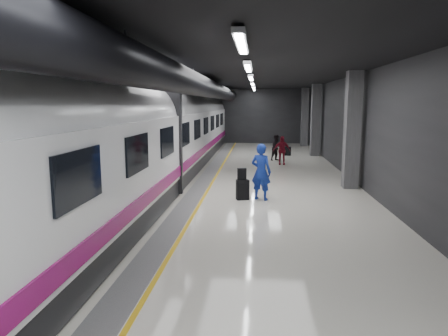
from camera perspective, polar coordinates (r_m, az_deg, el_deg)
name	(u,v)px	position (r m, az deg, el deg)	size (l,w,h in m)	color
ground	(231,197)	(14.17, 0.97, -4.16)	(40.00, 40.00, 0.00)	silver
platform_hall	(225,96)	(14.77, 0.14, 10.21)	(10.02, 40.02, 4.51)	black
train	(139,138)	(14.43, -12.01, 4.20)	(3.05, 38.00, 4.05)	black
traveler_main	(261,172)	(13.67, 5.31, -0.55)	(0.71, 0.46, 1.94)	#1728B1
suitcase_main	(243,190)	(13.75, 2.66, -3.11)	(0.42, 0.27, 0.69)	black
shoulder_bag	(242,174)	(13.66, 2.56, -0.86)	(0.30, 0.16, 0.40)	black
traveler_far_a	(277,148)	(23.42, 7.53, 2.91)	(0.74, 0.57, 1.51)	black
traveler_far_b	(282,150)	(21.89, 8.25, 2.52)	(0.91, 0.38, 1.55)	maroon
suitcase_far	(288,151)	(25.90, 9.13, 2.41)	(0.39, 0.25, 0.57)	black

